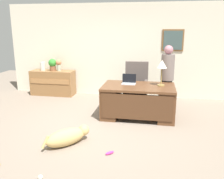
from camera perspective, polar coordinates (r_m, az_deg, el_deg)
The scene contains 14 objects.
ground_plane at distance 5.11m, azimuth -1.50°, elevation -8.96°, with size 12.00×12.00×0.00m, color gray.
back_wall at distance 7.29m, azimuth 2.69°, elevation 9.07°, with size 7.00×0.16×2.70m.
desk at distance 5.62m, azimuth 6.12°, elevation -2.54°, with size 1.62×1.00×0.74m.
credenza at distance 7.68m, azimuth -13.62°, elevation 1.56°, with size 1.30×0.50×0.75m.
armchair at distance 6.46m, azimuth 5.62°, elevation 0.70°, with size 0.60×0.59×1.15m.
person_standing at distance 6.12m, azimuth 12.75°, elevation 2.73°, with size 0.32×0.32×1.61m.
dog_lying at distance 4.44m, azimuth -10.37°, elevation -10.77°, with size 0.72×0.75×0.30m.
laptop at distance 5.72m, azimuth 3.97°, elevation 1.92°, with size 0.32×0.22×0.22m.
desk_lamp at distance 5.54m, azimuth 11.61°, elevation 5.48°, with size 0.22×0.22×0.58m.
vase_with_flowers at distance 7.49m, azimuth -12.37°, elevation 5.81°, with size 0.17×0.17×0.34m.
vase_empty at distance 7.72m, azimuth -15.89°, elevation 5.26°, with size 0.15×0.15×0.25m, color silver.
potted_plant at distance 7.57m, azimuth -13.73°, elevation 5.78°, with size 0.24×0.24×0.36m.
dog_toy_ball at distance 3.67m, azimuth -16.40°, elevation -19.09°, with size 0.07×0.07×0.07m, color beige.
dog_toy_plush at distance 4.13m, azimuth -0.55°, elevation -14.60°, with size 0.16×0.05×0.05m, color #D8338C.
Camera 1 is at (0.96, -4.59, 2.03)m, focal length 39.10 mm.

